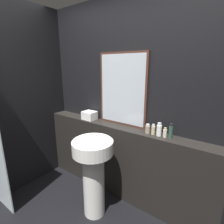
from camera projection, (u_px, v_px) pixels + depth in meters
wall_back at (126, 102)px, 2.22m from camera, size 8.00×0.06×2.50m
vanity_counter at (119, 161)px, 2.31m from camera, size 2.38×0.21×0.97m
pedestal_sink at (93, 169)px, 1.95m from camera, size 0.45×0.45×0.93m
mirror at (122, 90)px, 2.15m from camera, size 0.67×0.03×0.90m
towel_stack at (90, 115)px, 2.47m from camera, size 0.18×0.15×0.11m
shampoo_bottle at (148, 129)px, 1.96m from camera, size 0.05×0.05×0.11m
conditioner_bottle at (153, 130)px, 1.92m from camera, size 0.04×0.04×0.12m
lotion_bottle at (159, 130)px, 1.88m from camera, size 0.05×0.05×0.15m
body_wash_bottle at (165, 133)px, 1.85m from camera, size 0.04×0.04×0.10m
hand_soap_bottle at (171, 132)px, 1.81m from camera, size 0.04×0.04×0.16m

